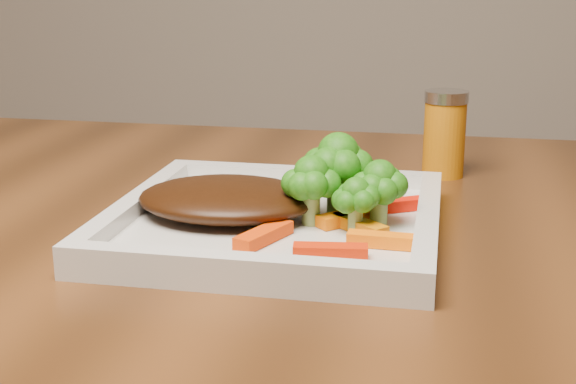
# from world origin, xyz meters

# --- Properties ---
(plate) EXTENTS (0.27, 0.27, 0.01)m
(plate) POSITION_xyz_m (-0.05, 0.11, 0.76)
(plate) COLOR silver
(plate) RESTS_ON dining_table
(steak) EXTENTS (0.16, 0.13, 0.03)m
(steak) POSITION_xyz_m (-0.10, 0.12, 0.78)
(steak) COLOR #341807
(steak) RESTS_ON plate
(broccoli_0) EXTENTS (0.08, 0.08, 0.07)m
(broccoli_0) POSITION_xyz_m (-0.01, 0.14, 0.80)
(broccoli_0) COLOR #236A11
(broccoli_0) RESTS_ON plate
(broccoli_1) EXTENTS (0.06, 0.06, 0.06)m
(broccoli_1) POSITION_xyz_m (0.03, 0.12, 0.79)
(broccoli_1) COLOR #2F7914
(broccoli_1) RESTS_ON plate
(broccoli_2) EXTENTS (0.05, 0.05, 0.06)m
(broccoli_2) POSITION_xyz_m (0.02, 0.09, 0.79)
(broccoli_2) COLOR #206510
(broccoli_2) RESTS_ON plate
(broccoli_3) EXTENTS (0.06, 0.06, 0.06)m
(broccoli_3) POSITION_xyz_m (-0.02, 0.11, 0.79)
(broccoli_3) COLOR #376811
(broccoli_3) RESTS_ON plate
(carrot_0) EXTENTS (0.06, 0.02, 0.01)m
(carrot_0) POSITION_xyz_m (0.00, 0.03, 0.77)
(carrot_0) COLOR red
(carrot_0) RESTS_ON plate
(carrot_1) EXTENTS (0.05, 0.02, 0.01)m
(carrot_1) POSITION_xyz_m (0.04, 0.06, 0.77)
(carrot_1) COLOR #FF6B04
(carrot_1) RESTS_ON plate
(carrot_2) EXTENTS (0.04, 0.06, 0.01)m
(carrot_2) POSITION_xyz_m (-0.05, 0.06, 0.77)
(carrot_2) COLOR #E13803
(carrot_2) RESTS_ON plate
(carrot_3) EXTENTS (0.05, 0.04, 0.01)m
(carrot_3) POSITION_xyz_m (0.05, 0.16, 0.77)
(carrot_3) COLOR red
(carrot_3) RESTS_ON plate
(carrot_5) EXTENTS (0.05, 0.05, 0.01)m
(carrot_5) POSITION_xyz_m (0.02, 0.10, 0.77)
(carrot_5) COLOR #CF6F03
(carrot_5) RESTS_ON plate
(carrot_6) EXTENTS (0.05, 0.05, 0.01)m
(carrot_6) POSITION_xyz_m (0.01, 0.12, 0.77)
(carrot_6) COLOR #FF6F04
(carrot_6) RESTS_ON plate
(spice_shaker) EXTENTS (0.05, 0.05, 0.09)m
(spice_shaker) POSITION_xyz_m (0.08, 0.34, 0.80)
(spice_shaker) COLOR #BB6B0A
(spice_shaker) RESTS_ON dining_table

